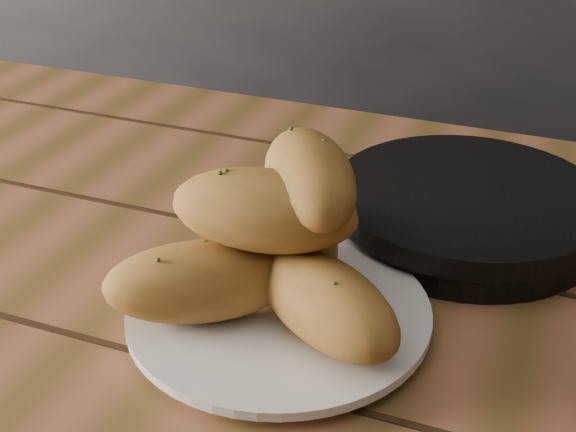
# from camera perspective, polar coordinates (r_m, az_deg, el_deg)

# --- Properties ---
(counter) EXTENTS (2.80, 0.60, 0.90)m
(counter) POSITION_cam_1_polar(r_m,az_deg,el_deg) (1.73, 6.19, 5.56)
(counter) COLOR black
(counter) RESTS_ON ground
(plate) EXTENTS (0.24, 0.24, 0.02)m
(plate) POSITION_cam_1_polar(r_m,az_deg,el_deg) (0.65, -0.65, -7.03)
(plate) COLOR silver
(plate) RESTS_ON table
(bread_rolls) EXTENTS (0.26, 0.23, 0.13)m
(bread_rolls) POSITION_cam_1_polar(r_m,az_deg,el_deg) (0.61, -0.71, -1.97)
(bread_rolls) COLOR #AA6C2F
(bread_rolls) RESTS_ON plate
(skillet) EXTENTS (0.39, 0.26, 0.05)m
(skillet) POSITION_cam_1_polar(r_m,az_deg,el_deg) (0.79, 12.77, 0.44)
(skillet) COLOR black
(skillet) RESTS_ON table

